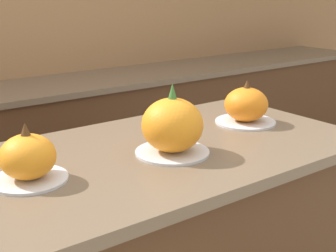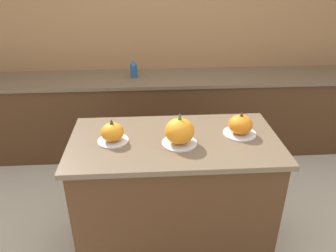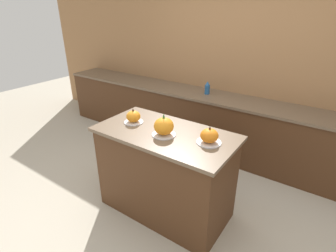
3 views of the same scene
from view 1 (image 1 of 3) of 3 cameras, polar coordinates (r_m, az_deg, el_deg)
back_counter at (r=2.92m, az=-18.67°, el=-4.34°), size 6.00×0.60×0.88m
pumpkin_cake_left at (r=1.27m, az=-16.74°, el=-3.83°), size 0.20×0.20×0.16m
pumpkin_cake_center at (r=1.41m, az=0.53°, el=-0.08°), size 0.23×0.23×0.22m
pumpkin_cake_right at (r=1.76m, az=9.50°, el=2.40°), size 0.22×0.22×0.16m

